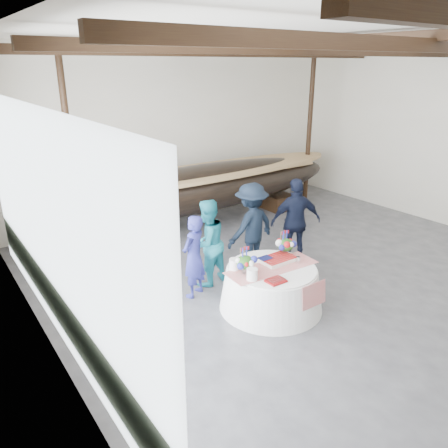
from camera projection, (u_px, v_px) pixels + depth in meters
floor at (347, 290)px, 8.22m from camera, size 10.00×12.00×0.01m
wall_back at (182, 132)px, 12.03m from camera, size 10.00×0.02×4.50m
wall_left at (62, 237)px, 4.72m from camera, size 0.02×12.00×4.50m
ceiling at (375, 30)px, 6.67m from camera, size 10.00×12.00×0.01m
pavilion_structure at (333, 65)px, 7.44m from camera, size 9.80×11.76×4.50m
open_bay at (48, 243)px, 5.66m from camera, size 0.03×7.00×3.20m
longboat_display at (202, 188)px, 11.19m from camera, size 8.57×1.71×1.61m
banquet_table at (271, 288)px, 7.53m from camera, size 1.78×1.78×0.77m
tabletop_items at (266, 257)px, 7.44m from camera, size 1.68×0.95×0.40m
guest_woman_blue at (194, 256)px, 7.81m from camera, size 0.67×0.58×1.55m
guest_woman_teal at (207, 243)px, 8.22m from camera, size 0.92×0.77×1.69m
guest_man_left at (251, 227)px, 8.85m from camera, size 1.25×0.81×1.82m
guest_man_right at (296, 222)px, 9.10m from camera, size 1.17×0.85×1.84m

